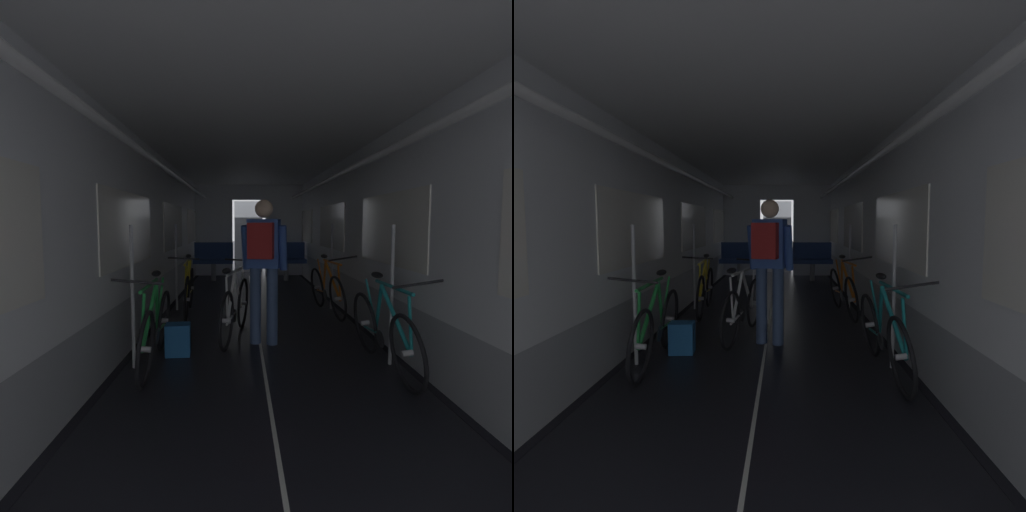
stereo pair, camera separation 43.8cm
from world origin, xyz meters
TOP-DOWN VIEW (x-y plane):
  - train_car_shell at (-0.00, 3.60)m, footprint 3.14×12.34m
  - bench_seat_far_left at (-0.90, 8.07)m, footprint 0.98×0.51m
  - bench_seat_far_right at (0.90, 8.07)m, footprint 0.98×0.51m
  - bicycle_orange at (1.13, 4.37)m, footprint 0.49×1.69m
  - bicycle_yellow at (-1.03, 4.39)m, footprint 0.44×1.69m
  - bicycle_green at (-1.07, 2.15)m, footprint 0.44×1.69m
  - bicycle_teal at (1.15, 1.97)m, footprint 0.44×1.69m
  - person_cyclist_aisle at (0.04, 2.82)m, footprint 0.56×0.46m
  - bicycle_white_in_aisle at (-0.29, 3.09)m, footprint 0.47×1.67m
  - backpack_on_floor at (-0.90, 2.46)m, footprint 0.27×0.22m

SIDE VIEW (x-z plane):
  - backpack_on_floor at x=-0.90m, z-range 0.00..0.34m
  - bicycle_teal at x=1.15m, z-range -0.10..0.86m
  - bicycle_orange at x=1.13m, z-range -0.10..0.86m
  - bicycle_green at x=-1.07m, z-range -0.09..0.86m
  - bicycle_yellow at x=-1.03m, z-range -0.09..0.86m
  - bicycle_white_in_aisle at x=-0.29m, z-range -0.09..0.85m
  - bench_seat_far_left at x=-0.90m, z-range 0.09..1.04m
  - bench_seat_far_right at x=0.90m, z-range 0.09..1.04m
  - person_cyclist_aisle at x=0.04m, z-range 0.17..1.86m
  - train_car_shell at x=0.00m, z-range 0.41..2.98m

